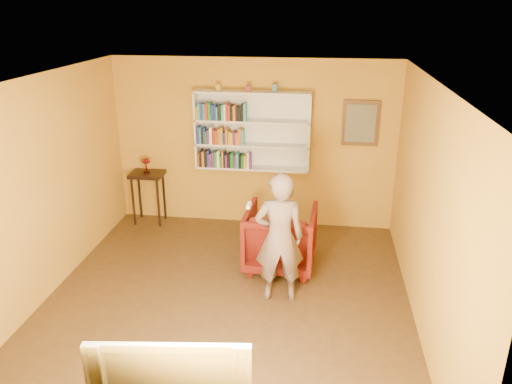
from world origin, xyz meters
TOP-DOWN VIEW (x-y plane):
  - room_shell at (0.00, 0.00)m, footprint 5.30×5.80m
  - bookshelf at (0.00, 2.41)m, footprint 1.80×0.29m
  - books_row_lower at (-0.45, 2.30)m, footprint 0.85×0.19m
  - books_row_middle at (-0.50, 2.31)m, footprint 0.73×0.19m
  - books_row_upper at (-0.47, 2.30)m, footprint 0.77×0.19m
  - ornament_left at (-0.52, 2.35)m, footprint 0.07×0.07m
  - ornament_centre at (-0.05, 2.35)m, footprint 0.07×0.07m
  - ornament_right at (0.34, 2.35)m, footprint 0.08×0.08m
  - framed_painting at (1.65, 2.46)m, footprint 0.55×0.05m
  - console_table at (-1.73, 2.25)m, footprint 0.53×0.41m
  - ruby_lustre at (-1.73, 2.25)m, footprint 0.15×0.15m
  - armchair at (0.58, 1.03)m, footprint 0.98×1.01m
  - person at (0.63, 0.24)m, footprint 0.66×0.49m
  - game_remote at (0.31, -0.08)m, footprint 0.04×0.15m
  - television at (0.04, -2.25)m, footprint 1.21×0.29m

SIDE VIEW (x-z plane):
  - armchair at x=0.58m, z-range 0.00..0.88m
  - console_table at x=-1.73m, z-range 0.29..1.16m
  - person at x=0.63m, z-range 0.00..1.65m
  - television at x=0.04m, z-range 0.53..1.22m
  - room_shell at x=0.00m, z-range -0.42..2.46m
  - ruby_lustre at x=-1.73m, z-range 0.93..1.17m
  - books_row_lower at x=-0.45m, z-range 1.00..1.27m
  - game_remote at x=0.31m, z-range 1.34..1.38m
  - books_row_middle at x=-0.50m, z-range 1.38..1.64m
  - bookshelf at x=0.00m, z-range 0.98..2.21m
  - framed_painting at x=1.65m, z-range 1.40..2.10m
  - books_row_upper at x=-0.47m, z-range 1.76..2.03m
  - ornament_centre at x=-0.05m, z-range 2.21..2.31m
  - ornament_left at x=-0.52m, z-range 2.21..2.31m
  - ornament_right at x=0.34m, z-range 2.21..2.33m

